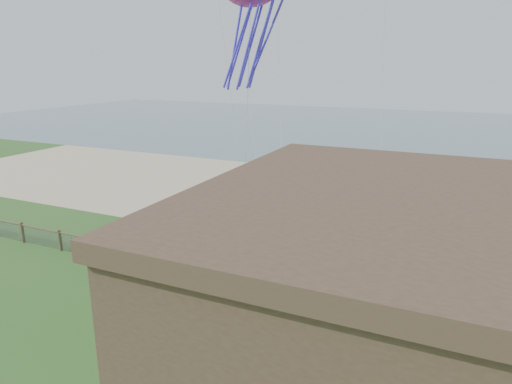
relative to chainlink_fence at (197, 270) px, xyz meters
The scene contains 7 objects.
ground 6.03m from the chainlink_fence, 90.00° to the right, with size 160.00×160.00×0.00m, color #305A1E.
sand_beach 16.01m from the chainlink_fence, 90.00° to the left, with size 72.00×20.00×0.02m, color #C7B58F.
ocean 60.00m from the chainlink_fence, 90.00° to the left, with size 160.00×68.00×0.02m, color slate.
chainlink_fence is the anchor object (origin of this frame).
motel_deck 13.04m from the chainlink_fence, ahead, with size 15.00×2.00×0.50m, color brown.
picnic_table 7.02m from the chainlink_fence, 35.23° to the right, with size 1.99×1.50×0.84m, color brown, non-canonical shape.
octopus_kite 12.73m from the chainlink_fence, 82.34° to the left, with size 3.44×2.43×7.08m, color #FF2833, non-canonical shape.
Camera 1 is at (10.96, -11.18, 10.15)m, focal length 32.00 mm.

